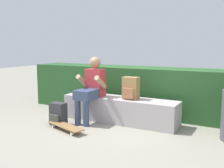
{
  "coord_description": "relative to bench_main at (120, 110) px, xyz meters",
  "views": [
    {
      "loc": [
        2.19,
        -4.08,
        1.41
      ],
      "look_at": [
        -0.13,
        0.2,
        0.71
      ],
      "focal_mm": 42.76,
      "sensor_mm": 36.0,
      "label": 1
    }
  ],
  "objects": [
    {
      "name": "skateboard_near_person",
      "position": [
        -0.55,
        -0.91,
        -0.15
      ],
      "size": [
        0.82,
        0.44,
        0.09
      ],
      "color": "olive",
      "rests_on": "ground"
    },
    {
      "name": "person_skater",
      "position": [
        -0.48,
        -0.22,
        0.43
      ],
      "size": [
        0.49,
        0.62,
        1.21
      ],
      "color": "#B73338",
      "rests_on": "ground"
    },
    {
      "name": "ground_plane",
      "position": [
        0.0,
        -0.26,
        -0.23
      ],
      "size": [
        24.0,
        24.0,
        0.0
      ],
      "primitive_type": "plane",
      "color": "gray"
    },
    {
      "name": "backpack_on_bench",
      "position": [
        0.23,
        -0.01,
        0.42
      ],
      "size": [
        0.28,
        0.23,
        0.4
      ],
      "color": "#A37A47",
      "rests_on": "bench_main"
    },
    {
      "name": "backpack_on_ground",
      "position": [
        -0.88,
        -0.7,
        -0.03
      ],
      "size": [
        0.28,
        0.23,
        0.4
      ],
      "color": "#333338",
      "rests_on": "ground"
    },
    {
      "name": "bench_main",
      "position": [
        0.0,
        0.0,
        0.0
      ],
      "size": [
        2.2,
        0.49,
        0.46
      ],
      "color": "#B1A6A8",
      "rests_on": "ground"
    },
    {
      "name": "hedge_row",
      "position": [
        0.11,
        0.81,
        0.26
      ],
      "size": [
        5.15,
        0.76,
        0.97
      ],
      "color": "#265226",
      "rests_on": "ground"
    }
  ]
}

